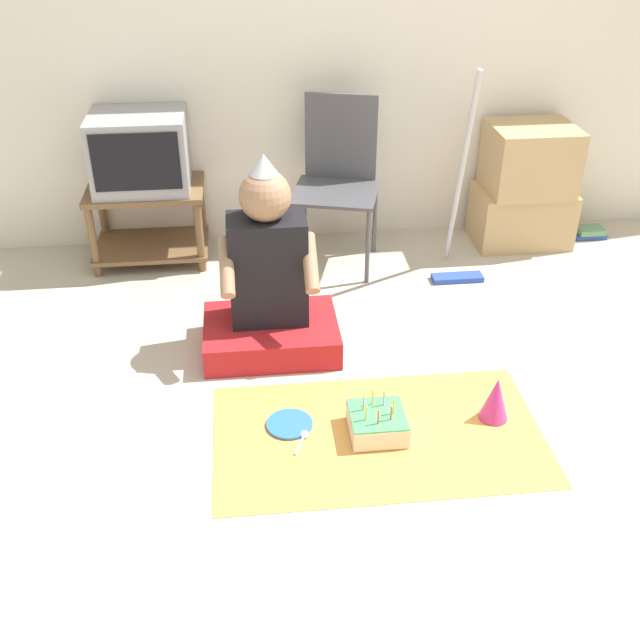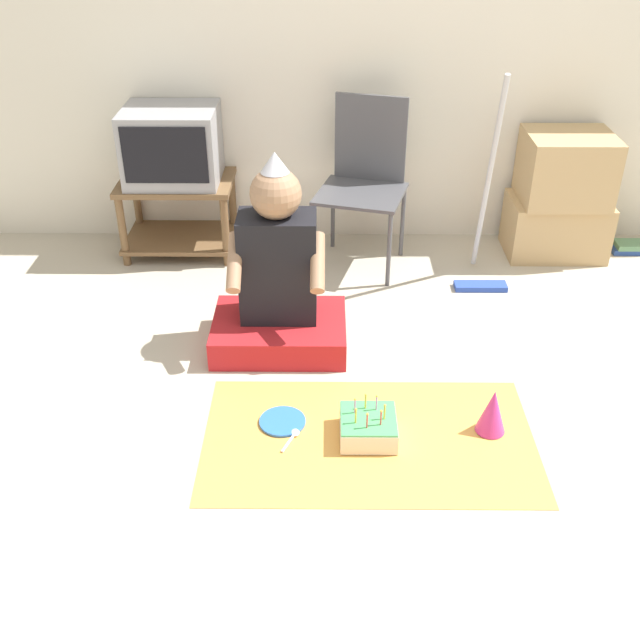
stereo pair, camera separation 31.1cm
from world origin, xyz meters
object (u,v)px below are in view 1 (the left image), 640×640
Objects in this scene: book_pile at (589,232)px; birthday_cake at (377,423)px; person_seated at (269,288)px; folding_chair at (338,172)px; dust_mop at (459,222)px; party_hat_blue at (496,398)px; paper_plate at (290,424)px; tv at (140,151)px; cardboard_box_stack at (526,186)px.

birthday_cake reaches higher than book_pile.
birthday_cake is at bearing -60.85° from person_seated.
folding_chair is 0.72m from dust_mop.
party_hat_blue reaches higher than paper_plate.
dust_mop reaches higher than tv.
cardboard_box_stack reaches higher than paper_plate.
cardboard_box_stack is at bearing -0.44° from tv.
tv is 2.61× the size of party_hat_blue.
dust_mop is 1.48m from birthday_cake.
person_seated is 4.82× the size of party_hat_blue.
person_seated is at bearing -115.75° from folding_chair.
party_hat_blue is at bearing -97.72° from dust_mop.
birthday_cake is at bearing -91.55° from folding_chair.
person_seated is 1.12m from party_hat_blue.
folding_chair is 1.65m from book_pile.
dust_mop is at bearing -157.86° from book_pile.
cardboard_box_stack is at bearing 67.77° from party_hat_blue.
tv is 2.21m from cardboard_box_stack.
cardboard_box_stack is 2.06m from birthday_cake.
tv is 1.76m from dust_mop.
cardboard_box_stack is at bearing 4.12° from folding_chair.
folding_chair reaches higher than paper_plate.
dust_mop is (0.62, -0.30, -0.20)m from folding_chair.
cardboard_box_stack is 1.84m from person_seated.
party_hat_blue is (-1.12, -1.64, 0.07)m from book_pile.
tv is 0.54× the size of person_seated.
folding_chair is 4.70× the size of party_hat_blue.
tv is at bearing 166.77° from dust_mop.
folding_chair is at bearing 106.32° from party_hat_blue.
paper_plate is at bearing -86.09° from person_seated.
party_hat_blue is at bearing -47.37° from tv.
birthday_cake is at bearing -117.25° from dust_mop.
cardboard_box_stack is at bearing 32.17° from person_seated.
birthday_cake is at bearing -58.90° from tv.
dust_mop is (-0.50, -0.38, -0.03)m from cardboard_box_stack.
person_seated is at bearing -153.88° from book_pile.
person_seated is at bearing 119.15° from birthday_cake.
person_seated is at bearing -57.58° from tv.
party_hat_blue is (-0.17, -1.25, -0.22)m from dust_mop.
party_hat_blue is at bearing 4.94° from birthday_cake.
party_hat_blue is (0.45, -1.55, -0.42)m from folding_chair.
tv is 0.56× the size of folding_chair.
folding_chair reaches higher than book_pile.
paper_plate is at bearing 177.17° from party_hat_blue.
party_hat_blue is at bearing -36.46° from person_seated.
folding_chair is 0.98× the size of person_seated.
birthday_cake is 1.15× the size of party_hat_blue.
tv is 2.27× the size of birthday_cake.
dust_mop reaches higher than folding_chair.
book_pile is 0.86× the size of birthday_cake.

